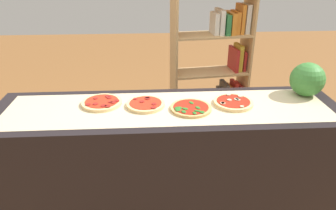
{
  "coord_description": "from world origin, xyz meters",
  "views": [
    {
      "loc": [
        -0.11,
        -1.77,
        1.77
      ],
      "look_at": [
        0.0,
        0.0,
        0.92
      ],
      "focal_mm": 34.09,
      "sensor_mm": 36.0,
      "label": 1
    }
  ],
  "objects": [
    {
      "name": "counter",
      "position": [
        0.0,
        0.0,
        0.45
      ],
      "size": [
        2.17,
        0.6,
        0.9
      ],
      "primitive_type": "cube",
      "color": "black",
      "rests_on": "ground_plane"
    },
    {
      "name": "parchment_paper",
      "position": [
        0.0,
        0.0,
        0.9
      ],
      "size": [
        1.99,
        0.48,
        0.0
      ],
      "primitive_type": "cube",
      "color": "beige",
      "rests_on": "counter"
    },
    {
      "name": "pizza_pepperoni_1",
      "position": [
        -0.14,
        0.03,
        0.91
      ],
      "size": [
        0.24,
        0.24,
        0.03
      ],
      "color": "#E5C17F",
      "rests_on": "parchment_paper"
    },
    {
      "name": "pizza_mushroom_3",
      "position": [
        0.42,
        0.02,
        0.91
      ],
      "size": [
        0.25,
        0.25,
        0.03
      ],
      "color": "#E5C17F",
      "rests_on": "parchment_paper"
    },
    {
      "name": "pizza_pepperoni_0",
      "position": [
        -0.41,
        0.08,
        0.91
      ],
      "size": [
        0.25,
        0.25,
        0.03
      ],
      "color": "#E5C17F",
      "rests_on": "parchment_paper"
    },
    {
      "name": "watermelon",
      "position": [
        0.93,
        0.14,
        1.01
      ],
      "size": [
        0.23,
        0.23,
        0.23
      ],
      "primitive_type": "sphere",
      "color": "#387A33",
      "rests_on": "counter"
    },
    {
      "name": "pizza_spinach_2",
      "position": [
        0.14,
        -0.03,
        0.91
      ],
      "size": [
        0.25,
        0.25,
        0.02
      ],
      "color": "tan",
      "rests_on": "parchment_paper"
    },
    {
      "name": "bookshelf",
      "position": [
        0.57,
        1.13,
        0.73
      ],
      "size": [
        0.76,
        0.38,
        1.46
      ],
      "color": "tan",
      "rests_on": "ground_plane"
    }
  ]
}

